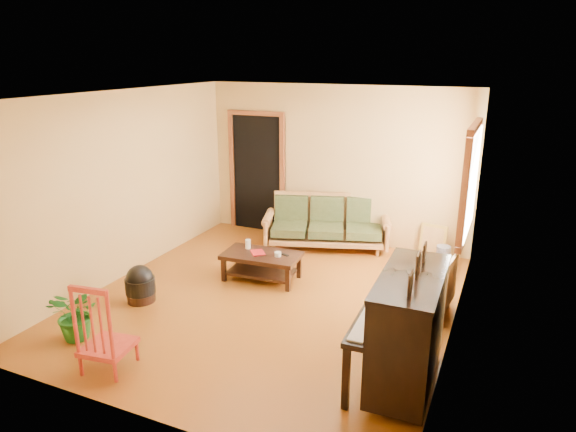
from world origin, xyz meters
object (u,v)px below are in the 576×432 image
at_px(sofa, 326,223).
at_px(piano, 408,332).
at_px(footstool, 141,288).
at_px(red_chair, 106,325).
at_px(armchair, 424,283).
at_px(ceramic_crock, 443,254).
at_px(potted_plant, 77,314).
at_px(coffee_table, 262,266).

bearing_deg(sofa, piano, -76.42).
xyz_separation_m(footstool, red_chair, (0.68, -1.32, 0.31)).
bearing_deg(armchair, red_chair, -129.84).
relative_size(footstool, ceramic_crock, 1.42).
height_order(footstool, potted_plant, potted_plant).
bearing_deg(coffee_table, red_chair, -99.75).
bearing_deg(footstool, ceramic_crock, 40.61).
bearing_deg(footstool, potted_plant, -91.32).
distance_m(ceramic_crock, potted_plant, 5.20).
distance_m(armchair, footstool, 3.57).
relative_size(sofa, footstool, 5.25).
distance_m(sofa, piano, 3.73).
height_order(ceramic_crock, potted_plant, potted_plant).
bearing_deg(armchair, piano, -79.10).
xyz_separation_m(armchair, footstool, (-3.36, -1.20, -0.19)).
bearing_deg(ceramic_crock, armchair, -90.62).
height_order(piano, potted_plant, piano).
distance_m(sofa, ceramic_crock, 1.88).
xyz_separation_m(coffee_table, ceramic_crock, (2.26, 1.67, -0.06)).
xyz_separation_m(armchair, potted_plant, (-3.38, -2.22, -0.07)).
relative_size(armchair, footstool, 1.96).
bearing_deg(armchair, footstool, -153.51).
xyz_separation_m(sofa, potted_plant, (-1.55, -3.81, -0.12)).
relative_size(armchair, red_chair, 0.77).
distance_m(coffee_table, footstool, 1.67).
xyz_separation_m(sofa, coffee_table, (-0.40, -1.55, -0.23)).
bearing_deg(ceramic_crock, sofa, -176.52).
xyz_separation_m(ceramic_crock, potted_plant, (-3.40, -3.92, 0.17)).
relative_size(coffee_table, armchair, 1.44).
distance_m(sofa, coffee_table, 1.62).
bearing_deg(potted_plant, coffee_table, 63.06).
relative_size(piano, potted_plant, 2.12).
height_order(piano, ceramic_crock, piano).
distance_m(coffee_table, armchair, 2.24).
xyz_separation_m(red_chair, ceramic_crock, (2.69, 4.22, -0.35)).
relative_size(sofa, coffee_table, 1.86).
relative_size(sofa, red_chair, 2.05).
distance_m(coffee_table, red_chair, 2.61).
height_order(armchair, potted_plant, armchair).
relative_size(armchair, piano, 0.57).
xyz_separation_m(sofa, red_chair, (-0.84, -4.11, 0.06)).
height_order(sofa, potted_plant, sofa).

